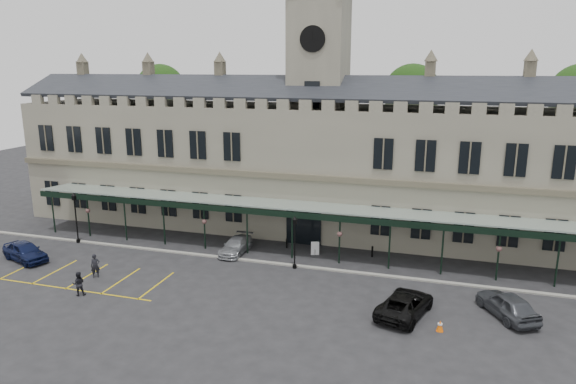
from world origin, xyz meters
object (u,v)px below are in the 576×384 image
(station_building, at_px, (317,164))
(lamp_post_left, at_px, (76,213))
(traffic_cone, at_px, (440,326))
(clock_tower, at_px, (319,94))
(car_van, at_px, (405,304))
(car_left_a, at_px, (25,251))
(sign_board, at_px, (315,248))
(car_right_a, at_px, (507,305))
(person_a, at_px, (95,266))
(car_taxi, at_px, (236,246))
(person_b, at_px, (79,284))
(lamp_post_mid, at_px, (295,237))

(station_building, distance_m, lamp_post_left, 22.78)
(traffic_cone, bearing_deg, lamp_post_left, 167.12)
(clock_tower, bearing_deg, car_van, -59.09)
(car_left_a, bearing_deg, lamp_post_left, 7.05)
(clock_tower, xyz_separation_m, sign_board, (1.66, -7.51, -12.53))
(station_building, height_order, car_right_a, station_building)
(station_building, xyz_separation_m, sign_board, (1.66, -7.43, -5.89))
(car_van, height_order, car_right_a, car_right_a)
(sign_board, distance_m, person_a, 17.63)
(clock_tower, relative_size, car_right_a, 5.15)
(car_left_a, bearing_deg, person_a, -79.40)
(sign_board, xyz_separation_m, car_taxi, (-6.66, -1.48, 0.07))
(car_van, xyz_separation_m, person_b, (-22.13, -3.62, 0.12))
(sign_board, relative_size, car_taxi, 0.26)
(station_building, distance_m, lamp_post_mid, 11.49)
(lamp_post_mid, height_order, person_b, lamp_post_mid)
(traffic_cone, xyz_separation_m, car_left_a, (-33.04, 2.25, 0.46))
(person_a, bearing_deg, station_building, 10.48)
(person_a, height_order, person_b, person_a)
(car_right_a, bearing_deg, person_b, -18.96)
(lamp_post_left, distance_m, person_a, 9.37)
(clock_tower, bearing_deg, traffic_cone, -56.15)
(clock_tower, relative_size, traffic_cone, 35.19)
(car_right_a, xyz_separation_m, person_a, (-29.33, -2.22, 0.10))
(car_right_a, bearing_deg, traffic_cone, 8.50)
(clock_tower, height_order, car_van, clock_tower)
(station_building, xyz_separation_m, car_left_a, (-21.00, -15.62, -5.66))
(car_taxi, distance_m, person_a, 11.46)
(lamp_post_mid, relative_size, sign_board, 3.66)
(car_taxi, bearing_deg, person_b, -123.23)
(clock_tower, relative_size, car_left_a, 5.25)
(person_a, bearing_deg, person_b, -115.07)
(lamp_post_mid, xyz_separation_m, person_a, (-14.01, -6.13, -1.65))
(lamp_post_mid, height_order, traffic_cone, lamp_post_mid)
(car_taxi, bearing_deg, car_right_a, -15.07)
(person_a, bearing_deg, car_van, -40.10)
(station_building, relative_size, person_a, 32.59)
(clock_tower, distance_m, traffic_cone, 25.11)
(clock_tower, distance_m, person_a, 24.73)
(lamp_post_left, bearing_deg, station_building, 28.06)
(clock_tower, xyz_separation_m, lamp_post_left, (-19.84, -10.66, -10.31))
(car_taxi, bearing_deg, car_van, -26.37)
(car_right_a, height_order, person_a, person_a)
(lamp_post_left, bearing_deg, sign_board, 8.34)
(lamp_post_mid, relative_size, person_a, 2.36)
(person_b, bearing_deg, car_left_a, -60.12)
(lamp_post_mid, xyz_separation_m, sign_board, (0.85, 3.35, -1.99))
(sign_board, relative_size, person_a, 0.64)
(car_left_a, relative_size, person_b, 2.71)
(traffic_cone, distance_m, person_b, 24.44)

